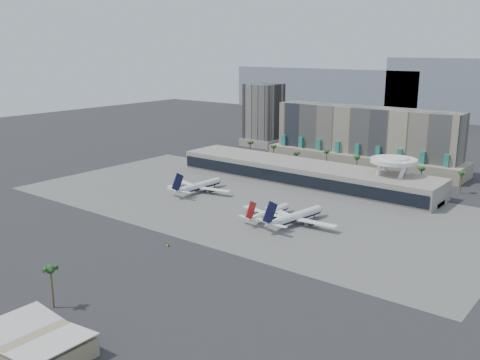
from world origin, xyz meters
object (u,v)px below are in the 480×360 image
Objects in this scene: airliner_right at (297,216)px; taxiway_sign at (167,245)px; service_vehicle_a at (171,188)px; airliner_centre at (270,212)px; service_vehicle_b at (264,219)px; airliner_left at (200,186)px.

taxiway_sign is (-27.78, -58.64, -3.36)m from airliner_right.
service_vehicle_a is 2.01× the size of taxiway_sign.
airliner_right reaches higher than service_vehicle_a.
airliner_centre is at bearing -15.53° from service_vehicle_a.
airliner_right is at bearing 30.72° from service_vehicle_b.
service_vehicle_a is at bearing 147.69° from taxiway_sign.
airliner_left reaches higher than airliner_centre.
airliner_centre reaches higher than taxiway_sign.
service_vehicle_b is (-0.59, -4.14, -2.21)m from airliner_centre.
airliner_left is at bearing 177.50° from airliner_right.
service_vehicle_b is at bearing -97.14° from airliner_centre.
airliner_right reaches higher than airliner_centre.
service_vehicle_a is 1.14× the size of service_vehicle_b.
service_vehicle_a is 78.62m from service_vehicle_b.
service_vehicle_a is at bearing -157.72° from airliner_left.
service_vehicle_b is 1.76× the size of taxiway_sign.
service_vehicle_b is 54.83m from taxiway_sign.
airliner_left is 63.73m from service_vehicle_b.
taxiway_sign is (47.73, -73.50, -3.20)m from airliner_left.
airliner_left is 0.96× the size of airliner_right.
airliner_right is 64.97m from taxiway_sign.
airliner_left is at bearing 12.31° from service_vehicle_a.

